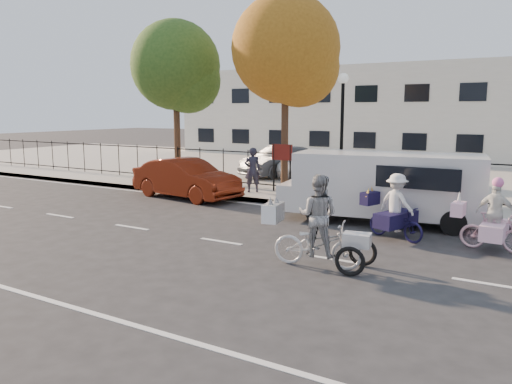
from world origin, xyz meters
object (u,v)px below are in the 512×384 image
Objects in this scene: zebra_trike at (318,232)px; pedestrian at (252,170)px; white_van at (384,185)px; lot_car_d at (419,171)px; unicorn_bike at (493,224)px; lot_car_b at (308,164)px; lot_car_c at (280,161)px; lamppost at (342,113)px; bull_bike at (395,213)px; red_sedan at (186,179)px.

pedestrian is (-5.60, 6.76, 0.25)m from zebra_trike.
white_van is 1.50× the size of lot_car_d.
unicorn_bike is 12.28m from lot_car_b.
lot_car_c is at bearing 52.59° from unicorn_bike.
white_van is at bearing -48.76° from lamppost.
lot_car_d is at bearing 29.53° from bull_bike.
unicorn_bike is 0.93× the size of bull_bike.
unicorn_bike is 8.78m from lot_car_d.
white_van is at bearing -61.35° from lot_car_b.
lamppost is 4.81m from lot_car_d.
pedestrian is at bearing -41.07° from red_sedan.
white_van is 3.48× the size of pedestrian.
lamppost reaches higher than zebra_trike.
bull_bike is at bearing -86.93° from lot_car_d.
zebra_trike is at bearing -74.30° from lot_car_b.
bull_bike is 8.49m from red_sedan.
red_sedan is at bearing 97.07° from bull_bike.
lot_car_d is at bearing -178.72° from pedestrian.
lot_car_b is at bearing 47.49° from unicorn_bike.
lamppost is at bearing 122.76° from white_van.
lot_car_c is (-6.94, 6.77, -0.26)m from white_van.
white_van reaches higher than zebra_trike.
unicorn_bike reaches higher than lot_car_d.
bull_bike is 0.44× the size of lot_car_c.
zebra_trike is 0.51× the size of red_sedan.
zebra_trike is 13.51m from lot_car_c.
pedestrian is 5.12m from lot_car_b.
lamppost is 1.91× the size of zebra_trike.
lot_car_c reaches higher than red_sedan.
lot_car_d is (-3.46, 8.07, 0.18)m from unicorn_bike.
lamppost is 2.35× the size of bull_bike.
lot_car_c is (-1.38, 4.81, -0.15)m from pedestrian.
lot_car_b is (-5.60, 7.07, -0.34)m from white_van.
unicorn_bike is at bearing 117.55° from pedestrian.
red_sedan is 2.61× the size of pedestrian.
lamppost is at bearing 56.65° from bull_bike.
bull_bike reaches higher than red_sedan.
unicorn_bike is at bearing -72.29° from lot_car_d.
pedestrian reaches higher than lot_car_b.
red_sedan is 2.50m from pedestrian.
white_van is at bearing -84.29° from red_sedan.
white_van reaches higher than bull_bike.
white_van is at bearing 46.18° from bull_bike.
lamppost reaches higher than unicorn_bike.
zebra_trike is 0.39× the size of white_van.
unicorn_bike is 13.06m from lot_car_c.
white_van reaches higher than red_sedan.
lot_car_d is at bearing -40.80° from red_sedan.
white_van reaches higher than lot_car_c.
red_sedan is 1.13× the size of lot_car_d.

